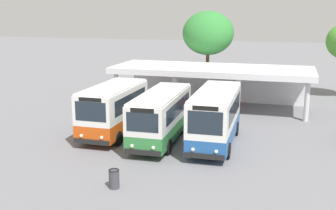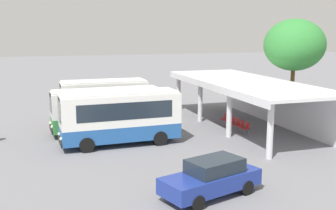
{
  "view_description": "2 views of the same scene",
  "coord_description": "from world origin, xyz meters",
  "px_view_note": "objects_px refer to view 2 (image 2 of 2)",
  "views": [
    {
      "loc": [
        7.31,
        -21.29,
        7.91
      ],
      "look_at": [
        -0.1,
        3.71,
        1.93
      ],
      "focal_mm": 43.94,
      "sensor_mm": 36.0,
      "label": 1
    },
    {
      "loc": [
        27.88,
        -2.64,
        7.05
      ],
      "look_at": [
        0.95,
        6.19,
        1.88
      ],
      "focal_mm": 44.1,
      "sensor_mm": 36.0,
      "label": 2
    }
  ],
  "objects_px": {
    "waiting_chair_second_from_end": "(228,120)",
    "parked_car_flank": "(212,177)",
    "waiting_chair_far_end_seat": "(246,127)",
    "waiting_chair_end_by_column": "(225,118)",
    "waiting_chair_fourth_seat": "(237,123)",
    "waiting_chair_middle_seat": "(232,121)",
    "city_bus_second_in_row": "(107,108)",
    "city_bus_nearest_orange": "(104,99)",
    "waiting_chair_fifth_seat": "(241,125)",
    "city_bus_middle_cream": "(120,116)"
  },
  "relations": [
    {
      "from": "waiting_chair_second_from_end",
      "to": "parked_car_flank",
      "type": "bearing_deg",
      "value": -29.25
    },
    {
      "from": "parked_car_flank",
      "to": "waiting_chair_far_end_seat",
      "type": "relative_size",
      "value": 5.57
    },
    {
      "from": "waiting_chair_end_by_column",
      "to": "waiting_chair_fourth_seat",
      "type": "height_order",
      "value": "same"
    },
    {
      "from": "parked_car_flank",
      "to": "waiting_chair_middle_seat",
      "type": "height_order",
      "value": "parked_car_flank"
    },
    {
      "from": "city_bus_second_in_row",
      "to": "waiting_chair_far_end_seat",
      "type": "relative_size",
      "value": 8.93
    },
    {
      "from": "city_bus_nearest_orange",
      "to": "waiting_chair_fourth_seat",
      "type": "xyz_separation_m",
      "value": [
        5.65,
        8.49,
        -1.28
      ]
    },
    {
      "from": "waiting_chair_middle_seat",
      "to": "waiting_chair_end_by_column",
      "type": "bearing_deg",
      "value": 178.88
    },
    {
      "from": "parked_car_flank",
      "to": "waiting_chair_fourth_seat",
      "type": "xyz_separation_m",
      "value": [
        -10.21,
        6.54,
        -0.31
      ]
    },
    {
      "from": "parked_car_flank",
      "to": "waiting_chair_fourth_seat",
      "type": "distance_m",
      "value": 12.12
    },
    {
      "from": "city_bus_nearest_orange",
      "to": "waiting_chair_fifth_seat",
      "type": "height_order",
      "value": "city_bus_nearest_orange"
    },
    {
      "from": "waiting_chair_fourth_seat",
      "to": "waiting_chair_second_from_end",
      "type": "bearing_deg",
      "value": -175.86
    },
    {
      "from": "waiting_chair_fourth_seat",
      "to": "waiting_chair_middle_seat",
      "type": "bearing_deg",
      "value": -175.91
    },
    {
      "from": "city_bus_nearest_orange",
      "to": "city_bus_middle_cream",
      "type": "distance_m",
      "value": 6.65
    },
    {
      "from": "waiting_chair_second_from_end",
      "to": "waiting_chair_end_by_column",
      "type": "bearing_deg",
      "value": 173.6
    },
    {
      "from": "city_bus_second_in_row",
      "to": "waiting_chair_fifth_seat",
      "type": "relative_size",
      "value": 8.93
    },
    {
      "from": "waiting_chair_far_end_seat",
      "to": "waiting_chair_fifth_seat",
      "type": "bearing_deg",
      "value": -176.04
    },
    {
      "from": "city_bus_second_in_row",
      "to": "waiting_chair_far_end_seat",
      "type": "distance_m",
      "value": 9.66
    },
    {
      "from": "parked_car_flank",
      "to": "waiting_chair_fifth_seat",
      "type": "bearing_deg",
      "value": 145.75
    },
    {
      "from": "waiting_chair_second_from_end",
      "to": "waiting_chair_fifth_seat",
      "type": "xyz_separation_m",
      "value": [
        1.95,
        0.06,
        0.0
      ]
    },
    {
      "from": "city_bus_second_in_row",
      "to": "waiting_chair_second_from_end",
      "type": "distance_m",
      "value": 8.9
    },
    {
      "from": "city_bus_middle_cream",
      "to": "waiting_chair_end_by_column",
      "type": "distance_m",
      "value": 9.18
    },
    {
      "from": "parked_car_flank",
      "to": "waiting_chair_far_end_seat",
      "type": "bearing_deg",
      "value": 143.65
    },
    {
      "from": "waiting_chair_middle_seat",
      "to": "waiting_chair_fifth_seat",
      "type": "xyz_separation_m",
      "value": [
        1.3,
        0.02,
        0.0
      ]
    },
    {
      "from": "waiting_chair_middle_seat",
      "to": "waiting_chair_second_from_end",
      "type": "bearing_deg",
      "value": -175.81
    },
    {
      "from": "waiting_chair_end_by_column",
      "to": "waiting_chair_second_from_end",
      "type": "xyz_separation_m",
      "value": [
        0.65,
        -0.07,
        0.0
      ]
    },
    {
      "from": "parked_car_flank",
      "to": "waiting_chair_fourth_seat",
      "type": "height_order",
      "value": "parked_car_flank"
    },
    {
      "from": "waiting_chair_second_from_end",
      "to": "waiting_chair_fourth_seat",
      "type": "relative_size",
      "value": 1.0
    },
    {
      "from": "waiting_chair_fifth_seat",
      "to": "city_bus_middle_cream",
      "type": "bearing_deg",
      "value": -87.67
    },
    {
      "from": "waiting_chair_end_by_column",
      "to": "waiting_chair_fourth_seat",
      "type": "xyz_separation_m",
      "value": [
        1.95,
        0.02,
        0.0
      ]
    },
    {
      "from": "city_bus_middle_cream",
      "to": "waiting_chair_second_from_end",
      "type": "relative_size",
      "value": 8.64
    },
    {
      "from": "waiting_chair_fourth_seat",
      "to": "waiting_chair_fifth_seat",
      "type": "xyz_separation_m",
      "value": [
        0.65,
        -0.03,
        0.0
      ]
    },
    {
      "from": "waiting_chair_fourth_seat",
      "to": "waiting_chair_far_end_seat",
      "type": "bearing_deg",
      "value": 0.64
    },
    {
      "from": "parked_car_flank",
      "to": "city_bus_nearest_orange",
      "type": "bearing_deg",
      "value": -172.99
    },
    {
      "from": "city_bus_second_in_row",
      "to": "city_bus_middle_cream",
      "type": "relative_size",
      "value": 1.03
    },
    {
      "from": "waiting_chair_second_from_end",
      "to": "waiting_chair_far_end_seat",
      "type": "distance_m",
      "value": 2.61
    },
    {
      "from": "waiting_chair_end_by_column",
      "to": "waiting_chair_middle_seat",
      "type": "height_order",
      "value": "same"
    },
    {
      "from": "parked_car_flank",
      "to": "waiting_chair_second_from_end",
      "type": "distance_m",
      "value": 13.19
    },
    {
      "from": "city_bus_nearest_orange",
      "to": "waiting_chair_far_end_seat",
      "type": "bearing_deg",
      "value": 50.72
    },
    {
      "from": "waiting_chair_middle_seat",
      "to": "waiting_chair_fourth_seat",
      "type": "height_order",
      "value": "same"
    },
    {
      "from": "city_bus_nearest_orange",
      "to": "waiting_chair_far_end_seat",
      "type": "xyz_separation_m",
      "value": [
        6.96,
        8.5,
        -1.28
      ]
    },
    {
      "from": "city_bus_second_in_row",
      "to": "waiting_chair_middle_seat",
      "type": "height_order",
      "value": "city_bus_second_in_row"
    },
    {
      "from": "waiting_chair_middle_seat",
      "to": "waiting_chair_far_end_seat",
      "type": "relative_size",
      "value": 1.0
    },
    {
      "from": "city_bus_nearest_orange",
      "to": "waiting_chair_fourth_seat",
      "type": "bearing_deg",
      "value": 56.34
    },
    {
      "from": "city_bus_middle_cream",
      "to": "waiting_chair_far_end_seat",
      "type": "distance_m",
      "value": 8.73
    },
    {
      "from": "city_bus_nearest_orange",
      "to": "city_bus_second_in_row",
      "type": "height_order",
      "value": "city_bus_nearest_orange"
    },
    {
      "from": "city_bus_middle_cream",
      "to": "city_bus_nearest_orange",
      "type": "bearing_deg",
      "value": 178.92
    },
    {
      "from": "waiting_chair_second_from_end",
      "to": "waiting_chair_fifth_seat",
      "type": "relative_size",
      "value": 1.0
    },
    {
      "from": "waiting_chair_second_from_end",
      "to": "waiting_chair_far_end_seat",
      "type": "xyz_separation_m",
      "value": [
        2.6,
        0.11,
        0.0
      ]
    },
    {
      "from": "waiting_chair_second_from_end",
      "to": "city_bus_second_in_row",
      "type": "bearing_deg",
      "value": -96.67
    },
    {
      "from": "city_bus_nearest_orange",
      "to": "waiting_chair_fourth_seat",
      "type": "height_order",
      "value": "city_bus_nearest_orange"
    }
  ]
}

